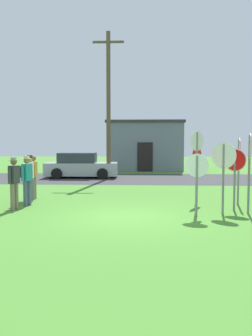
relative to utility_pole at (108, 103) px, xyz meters
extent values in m
plane|color=#47842D|center=(1.60, -11.12, -4.43)|extent=(80.00, 80.00, 0.00)
cube|color=#38383A|center=(1.60, 0.13, -4.42)|extent=(60.00, 6.40, 0.01)
cube|color=slate|center=(2.12, 7.30, -2.66)|extent=(5.56, 4.23, 3.52)
cube|color=#383333|center=(2.12, 7.30, -0.80)|extent=(5.76, 4.43, 0.20)
cube|color=black|center=(2.12, 5.16, -3.38)|extent=(1.10, 0.08, 2.10)
cylinder|color=brown|center=(0.00, 0.00, -0.18)|extent=(0.24, 0.24, 8.48)
cube|color=brown|center=(0.00, 0.00, 3.46)|extent=(1.80, 0.12, 0.12)
cube|color=#A5A8AD|center=(-1.71, 0.60, -3.90)|extent=(4.36, 1.94, 0.76)
cube|color=#2D333D|center=(-1.96, 0.59, -3.22)|extent=(2.29, 1.60, 0.60)
cylinder|color=black|center=(-0.40, 1.54, -4.11)|extent=(0.65, 0.24, 0.64)
cylinder|color=black|center=(-0.34, -0.26, -4.11)|extent=(0.65, 0.24, 0.64)
cylinder|color=black|center=(-3.07, 1.45, -4.11)|extent=(0.65, 0.24, 0.64)
cylinder|color=black|center=(-3.01, -0.35, -4.11)|extent=(0.65, 0.24, 0.64)
cylinder|color=slate|center=(4.02, -8.40, -3.41)|extent=(0.10, 0.10, 2.03)
cylinder|color=white|center=(4.02, -8.40, -2.73)|extent=(0.45, 0.69, 0.81)
cylinder|color=red|center=(4.02, -8.41, -2.73)|extent=(0.42, 0.64, 0.75)
cylinder|color=slate|center=(4.58, -10.38, -3.34)|extent=(0.10, 0.10, 2.16)
cylinder|color=white|center=(4.58, -10.38, -2.61)|extent=(0.67, 0.50, 0.83)
cylinder|color=red|center=(4.59, -10.37, -2.61)|extent=(0.62, 0.47, 0.77)
cylinder|color=slate|center=(5.37, -10.38, -3.20)|extent=(0.08, 0.08, 2.45)
cylinder|color=white|center=(5.37, -10.38, -2.30)|extent=(0.14, 0.76, 0.77)
cylinder|color=red|center=(5.38, -10.38, -2.30)|extent=(0.14, 0.70, 0.71)
cylinder|color=slate|center=(5.06, -9.81, -3.45)|extent=(0.09, 0.09, 1.95)
cylinder|color=white|center=(5.06, -9.81, -2.78)|extent=(0.66, 0.35, 0.74)
cylinder|color=red|center=(5.06, -9.82, -2.78)|extent=(0.61, 0.33, 0.68)
cylinder|color=slate|center=(3.79, -10.12, -3.16)|extent=(0.10, 0.10, 2.54)
cylinder|color=white|center=(3.79, -10.12, -2.16)|extent=(0.48, 0.45, 0.64)
cylinder|color=red|center=(3.79, -10.11, -2.16)|extent=(0.45, 0.42, 0.59)
cylinder|color=slate|center=(5.45, -8.70, -3.28)|extent=(0.08, 0.08, 2.30)
cylinder|color=white|center=(5.45, -8.70, -2.48)|extent=(0.13, 0.85, 0.85)
cylinder|color=red|center=(5.46, -8.70, -2.48)|extent=(0.12, 0.78, 0.79)
cylinder|color=slate|center=(3.69, -10.92, -3.51)|extent=(0.09, 0.09, 1.83)
cylinder|color=white|center=(3.69, -10.92, -2.89)|extent=(0.67, 0.24, 0.70)
cylinder|color=red|center=(3.70, -10.91, -2.89)|extent=(0.62, 0.23, 0.65)
cylinder|color=#4C5670|center=(-1.91, -9.21, -3.99)|extent=(0.14, 0.14, 0.88)
cylinder|color=#4C5670|center=(-1.98, -9.42, -3.99)|extent=(0.14, 0.14, 0.88)
cube|color=teal|center=(-1.95, -9.32, -3.26)|extent=(0.33, 0.41, 0.58)
cylinder|color=teal|center=(-1.86, -9.09, -3.28)|extent=(0.09, 0.09, 0.52)
cylinder|color=teal|center=(-2.03, -9.54, -3.28)|extent=(0.09, 0.09, 0.52)
sphere|color=#9E7051|center=(-1.95, -9.32, -2.84)|extent=(0.21, 0.21, 0.21)
cylinder|color=beige|center=(-1.95, -9.32, -2.78)|extent=(0.32, 0.31, 0.02)
cylinder|color=beige|center=(-1.95, -9.32, -2.73)|extent=(0.19, 0.19, 0.09)
cube|color=#232328|center=(-2.11, -9.26, -3.24)|extent=(0.22, 0.29, 0.40)
cylinder|color=#7A6B56|center=(-2.09, -10.02, -3.99)|extent=(0.14, 0.14, 0.88)
cylinder|color=#7A6B56|center=(-2.15, -10.23, -3.99)|extent=(0.14, 0.14, 0.88)
cube|color=#333338|center=(-2.12, -10.12, -3.26)|extent=(0.30, 0.40, 0.58)
cylinder|color=#333338|center=(-2.06, -9.89, -3.28)|extent=(0.09, 0.09, 0.52)
cylinder|color=#333338|center=(-2.18, -10.36, -3.28)|extent=(0.09, 0.09, 0.52)
sphere|color=brown|center=(-2.12, -10.12, -2.84)|extent=(0.21, 0.21, 0.21)
cylinder|color=gray|center=(-2.12, -10.12, -2.78)|extent=(0.32, 0.31, 0.02)
cylinder|color=gray|center=(-2.12, -10.12, -2.73)|extent=(0.19, 0.19, 0.09)
cylinder|color=#4C5670|center=(-2.09, -8.43, -3.99)|extent=(0.14, 0.14, 0.88)
cylinder|color=#4C5670|center=(-2.07, -8.65, -3.99)|extent=(0.14, 0.14, 0.88)
cube|color=beige|center=(-2.08, -8.54, -3.26)|extent=(0.25, 0.38, 0.58)
cylinder|color=beige|center=(-2.10, -8.30, -3.28)|extent=(0.09, 0.09, 0.52)
cylinder|color=beige|center=(-2.05, -8.77, -3.28)|extent=(0.09, 0.09, 0.52)
sphere|color=tan|center=(-2.08, -8.54, -2.84)|extent=(0.21, 0.21, 0.21)
cylinder|color=#333338|center=(-2.08, -8.54, -2.78)|extent=(0.32, 0.32, 0.02)
cylinder|color=#333338|center=(-2.08, -8.54, -2.73)|extent=(0.19, 0.19, 0.09)
cylinder|color=#7A6B56|center=(-2.15, -7.74, -3.99)|extent=(0.14, 0.14, 0.88)
cylinder|color=#7A6B56|center=(-2.14, -7.96, -3.99)|extent=(0.14, 0.14, 0.88)
cube|color=#B27533|center=(-2.15, -7.85, -3.26)|extent=(0.23, 0.37, 0.58)
cylinder|color=#B27533|center=(-2.15, -7.61, -3.28)|extent=(0.09, 0.09, 0.52)
cylinder|color=#B27533|center=(-2.14, -8.09, -3.28)|extent=(0.09, 0.09, 0.52)
sphere|color=brown|center=(-2.15, -7.85, -2.84)|extent=(0.21, 0.21, 0.21)
cube|color=#232328|center=(-2.32, -7.85, -3.24)|extent=(0.15, 0.26, 0.40)
camera|label=1|loc=(2.18, -22.37, -2.11)|focal=41.05mm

